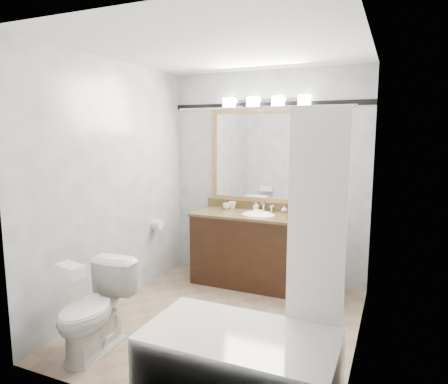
% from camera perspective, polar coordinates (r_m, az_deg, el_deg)
% --- Properties ---
extents(room, '(2.42, 2.62, 2.52)m').
position_cam_1_polar(room, '(3.60, -0.19, 0.03)').
color(room, gray).
rests_on(room, ground).
extents(vanity, '(1.53, 0.58, 0.97)m').
position_cam_1_polar(vanity, '(4.71, 4.86, -8.06)').
color(vanity, black).
rests_on(vanity, ground).
extents(mirror, '(1.40, 0.04, 1.10)m').
position_cam_1_polar(mirror, '(4.78, 6.05, 5.07)').
color(mirror, '#A7834B').
rests_on(mirror, room).
extents(vanity_light_bar, '(1.02, 0.14, 0.12)m').
position_cam_1_polar(vanity_light_bar, '(4.73, 5.96, 12.72)').
color(vanity_light_bar, silver).
rests_on(vanity_light_bar, room).
extents(accent_stripe, '(2.40, 0.01, 0.06)m').
position_cam_1_polar(accent_stripe, '(4.79, 6.20, 12.26)').
color(accent_stripe, black).
rests_on(accent_stripe, room).
extents(bathtub, '(1.30, 0.75, 1.96)m').
position_cam_1_polar(bathtub, '(2.93, 2.88, -22.24)').
color(bathtub, white).
rests_on(bathtub, ground).
extents(tp_roll, '(0.11, 0.12, 0.12)m').
position_cam_1_polar(tp_roll, '(4.82, -9.48, -4.59)').
color(tp_roll, white).
rests_on(tp_roll, room).
extents(toilet, '(0.44, 0.72, 0.72)m').
position_cam_1_polar(toilet, '(3.52, -18.01, -15.70)').
color(toilet, white).
rests_on(toilet, ground).
extents(tissue_box, '(0.24, 0.16, 0.09)m').
position_cam_1_polar(tissue_box, '(3.22, -21.14, -10.44)').
color(tissue_box, white).
rests_on(tissue_box, toilet).
extents(coffee_maker, '(0.17, 0.22, 0.33)m').
position_cam_1_polar(coffee_maker, '(4.43, 10.40, -1.51)').
color(coffee_maker, black).
rests_on(coffee_maker, vanity).
extents(cup_left, '(0.09, 0.09, 0.07)m').
position_cam_1_polar(cup_left, '(4.91, 0.38, -2.01)').
color(cup_left, white).
rests_on(cup_left, vanity).
extents(cup_right, '(0.12, 0.12, 0.09)m').
position_cam_1_polar(cup_right, '(4.93, 1.20, -1.89)').
color(cup_right, white).
rests_on(cup_right, vanity).
extents(soap_bottle_a, '(0.06, 0.06, 0.11)m').
position_cam_1_polar(soap_bottle_a, '(4.79, 4.55, -2.09)').
color(soap_bottle_a, white).
rests_on(soap_bottle_a, vanity).
extents(soap_bottle_b, '(0.08, 0.08, 0.08)m').
position_cam_1_polar(soap_bottle_b, '(4.73, 8.62, -2.43)').
color(soap_bottle_b, white).
rests_on(soap_bottle_b, vanity).
extents(soap_bar, '(0.10, 0.08, 0.03)m').
position_cam_1_polar(soap_bar, '(4.73, 4.91, -2.72)').
color(soap_bar, beige).
rests_on(soap_bar, vanity).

